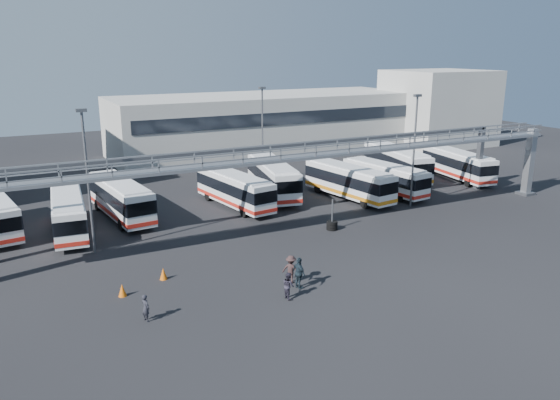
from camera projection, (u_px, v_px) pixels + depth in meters
name	position (u px, v px, depth m)	size (l,w,h in m)	color
ground	(344.00, 251.00, 39.25)	(140.00, 140.00, 0.00)	black
gantry	(305.00, 162.00, 42.80)	(51.40, 5.15, 7.10)	gray
warehouse	(265.00, 123.00, 76.02)	(42.00, 14.00, 8.00)	#9E9E99
building_right	(438.00, 108.00, 81.93)	(14.00, 12.00, 11.00)	#B2B2AD
light_pole_left	(87.00, 174.00, 37.52)	(0.70, 0.35, 10.21)	#4C4F54
light_pole_mid	(414.00, 145.00, 49.00)	(0.70, 0.35, 10.21)	#4C4F54
light_pole_back	(262.00, 129.00, 58.33)	(0.70, 0.35, 10.21)	#4C4F54
bus_1	(68.00, 213.00, 42.58)	(3.19, 10.28, 3.07)	silver
bus_2	(120.00, 197.00, 46.54)	(3.64, 10.97, 3.27)	silver
bus_4	(235.00, 189.00, 49.82)	(3.82, 10.50, 3.12)	silver
bus_5	(273.00, 177.00, 53.59)	(4.82, 11.55, 3.42)	silver
bus_6	(349.00, 181.00, 52.55)	(3.91, 10.76, 3.20)	silver
bus_7	(384.00, 177.00, 54.45)	(3.62, 10.20, 3.03)	silver
bus_8	(396.00, 162.00, 60.74)	(4.66, 11.65, 3.45)	silver
bus_9	(458.00, 164.00, 60.43)	(3.88, 10.56, 3.14)	silver
pedestrian_a	(146.00, 308.00, 29.01)	(0.56, 0.37, 1.53)	black
pedestrian_b	(288.00, 285.00, 31.65)	(0.78, 0.61, 1.60)	#25222F
pedestrian_c	(291.00, 269.00, 33.75)	(1.15, 0.66, 1.78)	#302020
pedestrian_d	(299.00, 273.00, 32.91)	(1.16, 0.48, 1.98)	#1A272F
cone_left	(122.00, 290.00, 32.02)	(0.48, 0.48, 0.76)	#D05A0B
cone_right	(163.00, 274.00, 34.37)	(0.48, 0.48, 0.76)	#D05A0B
tire_stack	(332.00, 225.00, 43.79)	(0.90, 0.90, 2.56)	black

